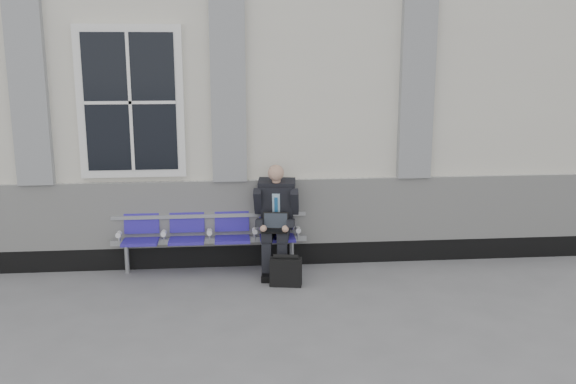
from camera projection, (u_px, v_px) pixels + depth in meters
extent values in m
plane|color=slate|center=(91.00, 312.00, 7.26)|extent=(70.00, 70.00, 0.00)
cube|color=silver|center=(127.00, 102.00, 10.21)|extent=(14.00, 4.00, 4.20)
cube|color=black|center=(113.00, 259.00, 8.66)|extent=(14.00, 0.10, 0.30)
cube|color=silver|center=(110.00, 216.00, 8.52)|extent=(14.00, 0.08, 0.90)
cube|color=gray|center=(29.00, 91.00, 8.06)|extent=(0.45, 0.14, 2.40)
cube|color=gray|center=(228.00, 90.00, 8.29)|extent=(0.45, 0.14, 2.40)
cube|color=gray|center=(417.00, 89.00, 8.52)|extent=(0.45, 0.14, 2.40)
cube|color=white|center=(131.00, 102.00, 8.23)|extent=(1.35, 0.10, 1.95)
cube|color=black|center=(130.00, 102.00, 8.18)|extent=(1.15, 0.02, 1.75)
cube|color=#9EA0A3|center=(210.00, 240.00, 8.56)|extent=(2.60, 0.07, 0.07)
cube|color=#9EA0A3|center=(209.00, 216.00, 8.61)|extent=(2.60, 0.05, 0.05)
cylinder|color=#9EA0A3|center=(127.00, 259.00, 8.51)|extent=(0.06, 0.06, 0.39)
cylinder|color=#9EA0A3|center=(292.00, 254.00, 8.71)|extent=(0.06, 0.06, 0.39)
cube|color=#28199C|center=(141.00, 242.00, 8.39)|extent=(0.46, 0.42, 0.07)
cube|color=#28199C|center=(142.00, 219.00, 8.54)|extent=(0.46, 0.10, 0.40)
cube|color=#28199C|center=(187.00, 241.00, 8.45)|extent=(0.46, 0.42, 0.07)
cube|color=#28199C|center=(187.00, 217.00, 8.59)|extent=(0.46, 0.10, 0.40)
cube|color=#28199C|center=(232.00, 239.00, 8.50)|extent=(0.46, 0.42, 0.07)
cube|color=#28199C|center=(232.00, 216.00, 8.65)|extent=(0.46, 0.10, 0.40)
cube|color=#28199C|center=(277.00, 238.00, 8.56)|extent=(0.46, 0.42, 0.07)
cube|color=#28199C|center=(276.00, 215.00, 8.70)|extent=(0.46, 0.10, 0.40)
cylinder|color=white|center=(119.00, 234.00, 8.37)|extent=(0.07, 0.12, 0.07)
cylinder|color=white|center=(164.00, 233.00, 8.43)|extent=(0.07, 0.12, 0.07)
cylinder|color=white|center=(209.00, 232.00, 8.48)|extent=(0.07, 0.12, 0.07)
cylinder|color=white|center=(255.00, 231.00, 8.54)|extent=(0.07, 0.12, 0.07)
cylinder|color=white|center=(298.00, 230.00, 8.59)|extent=(0.07, 0.12, 0.07)
cube|color=black|center=(266.00, 276.00, 8.28)|extent=(0.15, 0.28, 0.09)
cube|color=black|center=(282.00, 277.00, 8.26)|extent=(0.15, 0.28, 0.09)
cube|color=black|center=(267.00, 260.00, 8.29)|extent=(0.14, 0.15, 0.47)
cube|color=black|center=(282.00, 261.00, 8.28)|extent=(0.14, 0.15, 0.47)
cube|color=black|center=(268.00, 234.00, 8.44)|extent=(0.21, 0.47, 0.14)
cube|color=black|center=(283.00, 234.00, 8.43)|extent=(0.21, 0.47, 0.14)
cube|color=black|center=(277.00, 206.00, 8.56)|extent=(0.47, 0.41, 0.64)
cube|color=#ADCFE4|center=(276.00, 206.00, 8.44)|extent=(0.11, 0.11, 0.36)
cube|color=#2264A0|center=(276.00, 208.00, 8.43)|extent=(0.06, 0.08, 0.30)
cube|color=black|center=(277.00, 184.00, 8.47)|extent=(0.52, 0.31, 0.14)
cylinder|color=tan|center=(276.00, 179.00, 8.40)|extent=(0.11, 0.11, 0.10)
sphere|color=tan|center=(276.00, 173.00, 8.32)|extent=(0.21, 0.21, 0.21)
cube|color=black|center=(258.00, 201.00, 8.46)|extent=(0.15, 0.30, 0.37)
cube|color=black|center=(295.00, 202.00, 8.43)|extent=(0.15, 0.30, 0.37)
cube|color=black|center=(260.00, 222.00, 8.34)|extent=(0.14, 0.32, 0.14)
cube|color=black|center=(291.00, 223.00, 8.31)|extent=(0.14, 0.32, 0.14)
sphere|color=tan|center=(263.00, 229.00, 8.20)|extent=(0.09, 0.09, 0.09)
sphere|color=tan|center=(285.00, 229.00, 8.18)|extent=(0.09, 0.09, 0.09)
cube|color=black|center=(275.00, 231.00, 8.28)|extent=(0.37, 0.28, 0.02)
cube|color=black|center=(276.00, 221.00, 8.37)|extent=(0.34, 0.14, 0.21)
cube|color=black|center=(276.00, 221.00, 8.37)|extent=(0.31, 0.12, 0.18)
cube|color=black|center=(286.00, 272.00, 8.05)|extent=(0.42, 0.24, 0.36)
cylinder|color=black|center=(286.00, 257.00, 8.01)|extent=(0.32, 0.12, 0.06)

